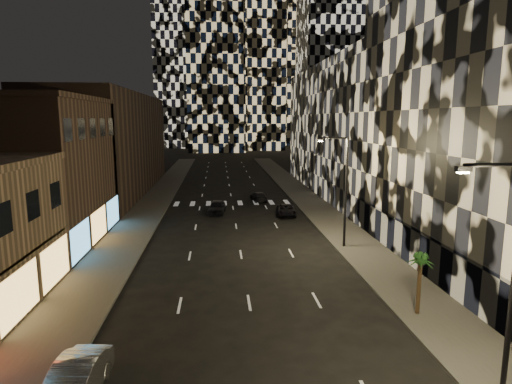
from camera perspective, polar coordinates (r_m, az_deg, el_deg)
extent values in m
cube|color=#47443F|center=(55.02, -13.66, -1.53)|extent=(4.00, 120.00, 0.15)
cube|color=#47443F|center=(55.62, 7.16, -1.21)|extent=(4.00, 120.00, 0.15)
cube|color=#4C4C47|center=(54.74, -11.49, -1.50)|extent=(0.20, 120.00, 0.15)
cube|color=#4C4C47|center=(55.21, 5.03, -1.25)|extent=(0.20, 120.00, 0.15)
cube|color=#4C372B|center=(40.19, -27.46, 2.12)|extent=(10.00, 15.00, 12.00)
cube|color=#4C372B|center=(65.29, -18.73, 6.10)|extent=(10.00, 40.00, 14.00)
cube|color=#383838|center=(32.45, 20.84, -7.13)|extent=(0.60, 25.00, 3.00)
cube|color=#232326|center=(64.15, 14.85, 8.02)|extent=(16.00, 40.00, 18.00)
cube|color=black|center=(148.05, -5.48, 24.14)|extent=(18.00, 18.00, 95.00)
cylinder|color=black|center=(16.26, 29.28, 3.18)|extent=(2.20, 0.14, 0.14)
cube|color=black|center=(15.68, 25.92, 2.80)|extent=(0.50, 0.25, 0.18)
cube|color=#FFEAB2|center=(15.70, 25.88, 2.37)|extent=(0.35, 0.18, 0.06)
cylinder|color=black|center=(35.40, 11.88, -0.08)|extent=(0.20, 0.20, 9.00)
cylinder|color=black|center=(34.63, 10.38, 7.08)|extent=(2.20, 0.14, 0.14)
cube|color=black|center=(34.36, 8.59, 6.91)|extent=(0.50, 0.25, 0.18)
cube|color=#FFEAB2|center=(34.36, 8.59, 6.71)|extent=(0.35, 0.18, 0.06)
imported|color=gray|center=(18.90, -23.11, -22.36)|extent=(1.96, 4.68, 1.51)
imported|color=black|center=(48.42, -5.25, -2.00)|extent=(2.23, 4.53, 1.48)
imported|color=black|center=(55.54, 0.38, -0.60)|extent=(2.23, 4.32, 1.20)
imported|color=black|center=(47.32, 4.06, -2.44)|extent=(2.41, 4.50, 1.20)
cylinder|color=#47331E|center=(25.14, 20.89, -11.81)|extent=(0.22, 0.22, 2.89)
sphere|color=#194318|center=(24.62, 21.11, -8.38)|extent=(0.63, 0.63, 0.63)
cone|color=#194318|center=(24.69, 21.62, -8.47)|extent=(1.28, 0.48, 0.76)
cone|color=#194318|center=(24.83, 21.32, -8.35)|extent=(1.12, 1.01, 0.76)
cone|color=#194318|center=(24.82, 20.86, -8.33)|extent=(0.30, 1.26, 0.76)
cone|color=#194318|center=(24.67, 20.59, -8.42)|extent=(1.16, 0.95, 0.76)
cone|color=#194318|center=(24.49, 20.70, -8.56)|extent=(1.28, 0.57, 0.76)
cone|color=#194318|center=(24.42, 21.13, -8.64)|extent=(0.73, 1.25, 0.76)
cone|color=#194318|center=(24.51, 21.54, -8.60)|extent=(0.81, 1.23, 0.76)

